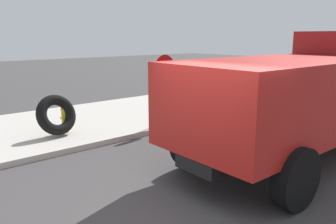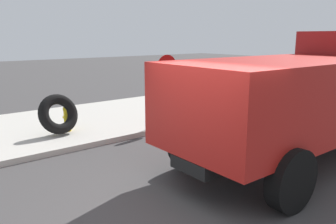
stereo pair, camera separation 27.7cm
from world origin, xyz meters
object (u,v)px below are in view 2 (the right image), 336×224
at_px(loose_tire, 58,114).
at_px(dump_truck_red, 309,92).
at_px(fire_hydrant, 67,117).
at_px(stop_sign, 167,76).

bearing_deg(loose_tire, dump_truck_red, -52.80).
bearing_deg(fire_hydrant, loose_tire, -152.41).
bearing_deg(fire_hydrant, stop_sign, -20.75).
xyz_separation_m(fire_hydrant, stop_sign, (2.85, -1.08, 1.10)).
distance_m(loose_tire, dump_truck_red, 6.57).
bearing_deg(dump_truck_red, loose_tire, 127.20).
relative_size(fire_hydrant, loose_tire, 0.67).
xyz_separation_m(fire_hydrant, dump_truck_red, (3.62, -5.35, 1.05)).
bearing_deg(stop_sign, loose_tire, 163.93).
relative_size(stop_sign, dump_truck_red, 0.31).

